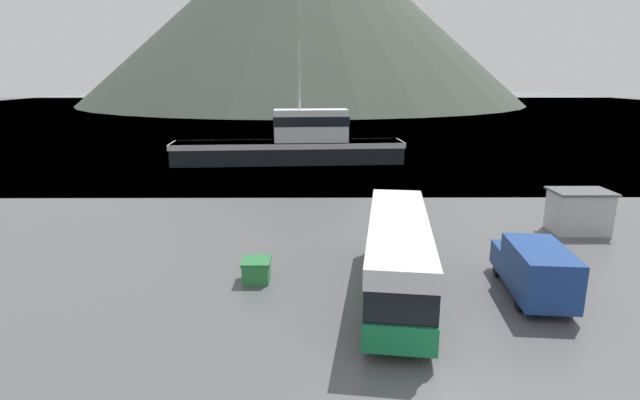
% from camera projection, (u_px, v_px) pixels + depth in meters
% --- Properties ---
extents(water_surface, '(240.00, 240.00, 0.00)m').
position_uv_depth(water_surface, '(327.00, 105.00, 154.44)').
color(water_surface, slate).
rests_on(water_surface, ground).
extents(hill_backdrop, '(144.29, 144.29, 63.01)m').
position_uv_depth(hill_backdrop, '(302.00, 6.00, 165.65)').
color(hill_backdrop, '#3D473D').
rests_on(hill_backdrop, ground).
extents(tour_bus, '(3.96, 11.45, 3.31)m').
position_uv_depth(tour_bus, '(398.00, 253.00, 20.85)').
color(tour_bus, '#146B3D').
rests_on(tour_bus, ground).
extents(delivery_van, '(2.65, 5.87, 2.32)m').
position_uv_depth(delivery_van, '(534.00, 268.00, 20.88)').
color(delivery_van, navy).
rests_on(delivery_van, ground).
extents(fishing_boat, '(24.53, 5.83, 12.45)m').
position_uv_depth(fishing_boat, '(294.00, 144.00, 52.72)').
color(fishing_boat, black).
rests_on(fishing_boat, water_surface).
extents(storage_bin, '(1.29, 1.36, 1.02)m').
position_uv_depth(storage_bin, '(256.00, 270.00, 22.58)').
color(storage_bin, '#287F3D').
rests_on(storage_bin, ground).
extents(dock_kiosk, '(3.38, 2.41, 2.54)m').
position_uv_depth(dock_kiosk, '(579.00, 211.00, 29.48)').
color(dock_kiosk, '#B2B2B7').
rests_on(dock_kiosk, ground).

